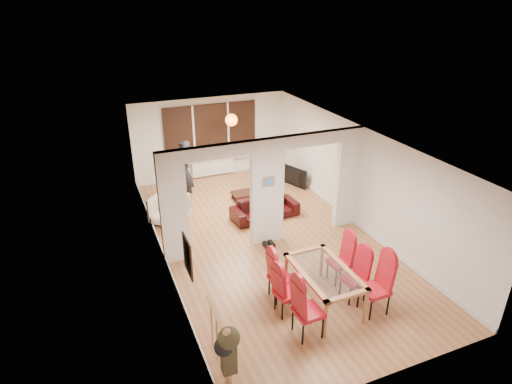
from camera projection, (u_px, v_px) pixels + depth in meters
floor at (266, 240)px, 10.50m from camera, size 5.00×9.00×0.01m
room_walls at (267, 192)px, 9.96m from camera, size 5.00×9.00×2.60m
divider_wall at (267, 192)px, 9.96m from camera, size 5.00×0.18×2.60m
bay_window_blinds at (211, 132)px, 13.60m from camera, size 3.00×0.08×1.80m
radiator at (213, 168)px, 14.07m from camera, size 1.40×0.08×0.50m
pendant_light at (231, 120)px, 12.47m from camera, size 0.36×0.36×0.36m
stair_newel at (218, 335)px, 6.81m from camera, size 0.40×1.20×1.10m
wall_poster at (188, 256)px, 6.96m from camera, size 0.04×0.52×0.67m
pillar_photo at (269, 182)px, 9.75m from camera, size 0.30×0.03×0.25m
dining_table at (323, 287)px, 8.19m from camera, size 0.93×1.65×0.78m
dining_chair_la at (308, 308)px, 7.36m from camera, size 0.49×0.49×1.17m
dining_chair_lb at (287, 290)px, 7.92m from camera, size 0.48×0.48×1.02m
dining_chair_lc at (281, 275)px, 8.29m from camera, size 0.45×0.45×1.06m
dining_chair_ra at (375, 286)px, 7.90m from camera, size 0.47×0.47×1.17m
dining_chair_rb at (354, 276)px, 8.28m from camera, size 0.49×0.49×1.04m
dining_chair_rc at (340, 260)px, 8.79m from camera, size 0.43×0.43×1.04m
sofa at (265, 208)px, 11.47m from camera, size 1.85×0.83×0.53m
armchair at (169, 209)px, 11.16m from camera, size 1.17×1.17×0.76m
person at (185, 173)px, 12.02m from camera, size 0.69×0.47×1.85m
television at (291, 177)px, 13.33m from camera, size 1.06×0.52×0.62m
coffee_table at (250, 195)px, 12.56m from camera, size 1.06×0.58×0.24m
bottle at (254, 187)px, 12.45m from camera, size 0.07×0.07×0.27m
bowl at (256, 188)px, 12.66m from camera, size 0.22×0.22×0.05m
shoes at (269, 245)px, 10.21m from camera, size 0.24×0.26×0.10m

